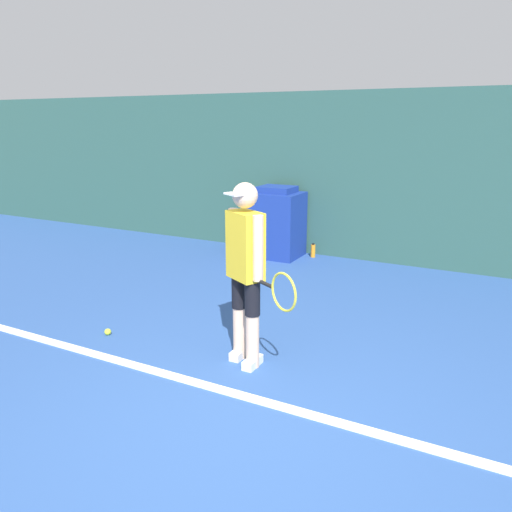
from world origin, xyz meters
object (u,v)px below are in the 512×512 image
water_bottle (313,251)px  tennis_player (246,267)px  tennis_ball (108,332)px  covered_chair (276,223)px

water_bottle → tennis_player: bearing=-77.8°
tennis_ball → covered_chair: (0.19, 3.69, 0.52)m
tennis_ball → tennis_player: bearing=4.9°
tennis_player → covered_chair: tennis_player is taller
covered_chair → water_bottle: bearing=18.8°
water_bottle → tennis_ball: bearing=-101.2°
covered_chair → water_bottle: 0.75m
tennis_player → water_bottle: (-0.81, 3.75, -0.81)m
tennis_player → tennis_ball: tennis_player is taller
tennis_ball → water_bottle: (0.77, 3.88, 0.07)m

